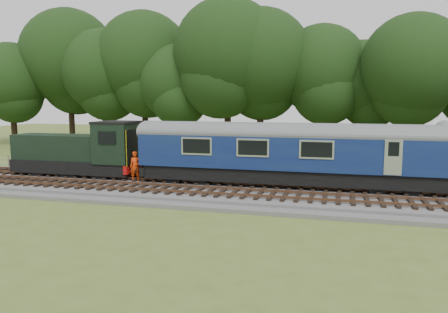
# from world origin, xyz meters

# --- Properties ---
(ground) EXTENTS (120.00, 120.00, 0.00)m
(ground) POSITION_xyz_m (0.00, 0.00, 0.00)
(ground) COLOR #4D6424
(ground) RESTS_ON ground
(ballast) EXTENTS (70.00, 7.00, 0.35)m
(ballast) POSITION_xyz_m (0.00, 0.00, 0.17)
(ballast) COLOR #4C4C4F
(ballast) RESTS_ON ground
(track_north) EXTENTS (67.20, 2.40, 0.21)m
(track_north) POSITION_xyz_m (0.00, 1.40, 0.42)
(track_north) COLOR black
(track_north) RESTS_ON ballast
(track_south) EXTENTS (67.20, 2.40, 0.21)m
(track_south) POSITION_xyz_m (0.00, -1.60, 0.42)
(track_south) COLOR black
(track_south) RESTS_ON ballast
(fence) EXTENTS (64.00, 0.12, 1.00)m
(fence) POSITION_xyz_m (0.00, 4.50, 0.00)
(fence) COLOR #6B6054
(fence) RESTS_ON ground
(tree_line) EXTENTS (70.00, 8.00, 18.00)m
(tree_line) POSITION_xyz_m (0.00, 22.00, 0.00)
(tree_line) COLOR black
(tree_line) RESTS_ON ground
(dmu_railcar) EXTENTS (18.05, 2.86, 3.88)m
(dmu_railcar) POSITION_xyz_m (4.63, 1.40, 2.61)
(dmu_railcar) COLOR black
(dmu_railcar) RESTS_ON ground
(shunter_loco) EXTENTS (8.91, 2.60, 3.38)m
(shunter_loco) POSITION_xyz_m (-9.30, 1.40, 1.97)
(shunter_loco) COLOR black
(shunter_loco) RESTS_ON ground
(worker) EXTENTS (0.83, 0.74, 1.90)m
(worker) POSITION_xyz_m (-4.83, 0.45, 1.30)
(worker) COLOR #E73B0C
(worker) RESTS_ON ballast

